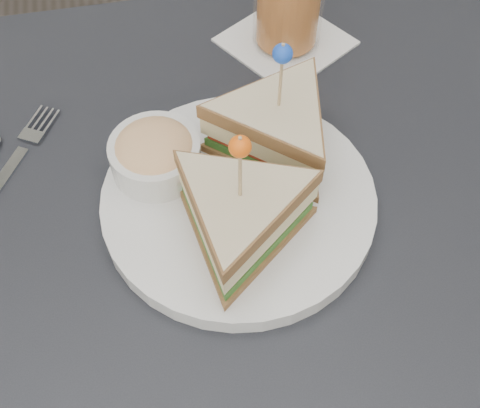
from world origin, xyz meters
TOP-DOWN VIEW (x-y plane):
  - table at (0.00, 0.00)m, footprint 0.80×0.80m
  - plate_meal at (0.02, 0.05)m, footprint 0.32×0.32m
  - cutlery_fork at (-0.21, 0.15)m, footprint 0.10×0.16m

SIDE VIEW (x-z plane):
  - table at x=0.00m, z-range 0.30..1.05m
  - cutlery_fork at x=-0.21m, z-range 0.75..0.76m
  - plate_meal at x=0.02m, z-range 0.71..0.88m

